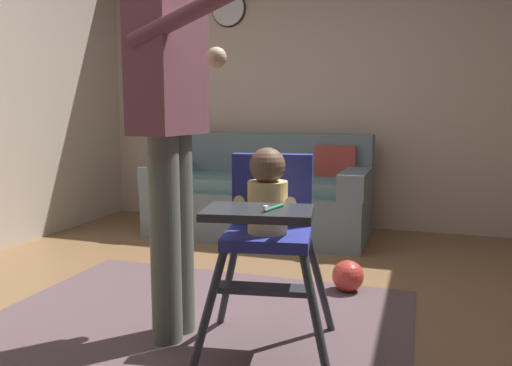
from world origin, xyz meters
TOP-DOWN VIEW (x-y plane):
  - ground at (0.00, 0.00)m, footprint 5.61×6.50m
  - wall_far at (0.00, 2.48)m, footprint 4.81×0.06m
  - area_rug at (-0.02, -0.40)m, footprint 2.12×2.50m
  - couch at (-0.28, 1.96)m, footprint 1.85×0.86m
  - high_chair at (0.42, -0.15)m, footprint 0.69×0.79m
  - adult_standing at (-0.05, -0.12)m, footprint 0.51×0.52m
  - toy_ball at (0.64, 0.75)m, footprint 0.19×0.19m
  - wall_clock at (-0.76, 2.44)m, footprint 0.34×0.04m

SIDE VIEW (x-z plane):
  - ground at x=0.00m, z-range -0.10..0.00m
  - area_rug at x=-0.02m, z-range 0.00..0.01m
  - toy_ball at x=0.64m, z-range 0.00..0.19m
  - couch at x=-0.28m, z-range -0.10..0.76m
  - high_chair at x=0.42m, z-range 0.16..1.09m
  - adult_standing at x=-0.05m, z-range 0.12..1.88m
  - wall_far at x=0.00m, z-range 0.00..2.78m
  - wall_clock at x=-0.76m, z-range 1.84..2.18m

